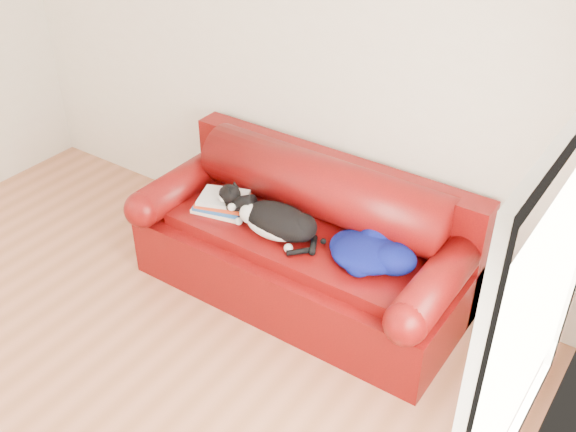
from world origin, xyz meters
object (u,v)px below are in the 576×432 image
at_px(sofa_base, 301,263).
at_px(book_stack, 223,203).
at_px(blanket, 371,251).
at_px(cat, 277,222).

relative_size(sofa_base, book_stack, 5.62).
bearing_deg(book_stack, blanket, 3.19).
height_order(sofa_base, cat, cat).
bearing_deg(book_stack, cat, -4.73).
relative_size(sofa_base, blanket, 3.34).
relative_size(book_stack, cat, 0.53).
bearing_deg(blanket, sofa_base, 176.37).
xyz_separation_m(book_stack, blanket, (1.06, 0.06, 0.02)).
height_order(sofa_base, book_stack, book_stack).
bearing_deg(book_stack, sofa_base, 9.36).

